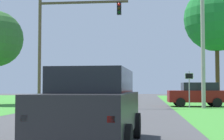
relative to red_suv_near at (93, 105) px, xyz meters
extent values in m
plane|color=#424244|center=(-1.47, 6.55, -1.01)|extent=(120.00, 120.00, 0.00)
cube|color=black|center=(0.00, -0.06, -0.17)|extent=(2.14, 4.79, 0.95)
cube|color=black|center=(0.01, 0.18, 0.61)|extent=(1.84, 2.99, 0.60)
cube|color=red|center=(-0.90, -2.35, -0.12)|extent=(0.14, 0.07, 0.12)
cube|color=red|center=(0.71, -2.42, -0.12)|extent=(0.14, 0.07, 0.12)
cylinder|color=black|center=(-0.93, 1.44, -0.65)|extent=(0.26, 0.73, 0.72)
cylinder|color=black|center=(1.04, 1.37, -0.65)|extent=(0.26, 0.73, 0.72)
cylinder|color=black|center=(-1.04, -1.48, -0.65)|extent=(0.26, 0.73, 0.72)
cube|color=silver|center=(-1.37, 7.43, -0.14)|extent=(2.16, 5.48, 0.94)
cube|color=black|center=(-1.38, 7.16, 0.67)|extent=(1.84, 2.11, 0.68)
cube|color=#B8B8B8|center=(-1.41, 5.75, 0.43)|extent=(1.98, 2.11, 0.20)
cube|color=red|center=(-2.27, 4.77, -0.09)|extent=(0.14, 0.06, 0.12)
cube|color=red|center=(-0.60, 4.73, -0.09)|extent=(0.14, 0.06, 0.12)
cylinder|color=black|center=(-2.35, 9.14, -0.61)|extent=(0.26, 0.81, 0.80)
cylinder|color=black|center=(-0.32, 9.09, -0.61)|extent=(0.26, 0.81, 0.80)
cylinder|color=black|center=(-2.43, 5.77, -0.61)|extent=(0.26, 0.81, 0.80)
cylinder|color=black|center=(-0.40, 5.73, -0.61)|extent=(0.26, 0.81, 0.80)
cylinder|color=brown|center=(-6.81, 16.78, 3.24)|extent=(0.24, 0.24, 8.50)
cube|color=#4C3D2B|center=(-3.42, 16.78, 6.89)|extent=(6.79, 0.16, 0.16)
cube|color=black|center=(-0.71, 16.78, 6.34)|extent=(0.32, 0.28, 0.90)
sphere|color=red|center=(-0.71, 16.63, 6.64)|extent=(0.22, 0.22, 0.22)
sphere|color=black|center=(-0.71, 16.63, 6.34)|extent=(0.22, 0.22, 0.22)
sphere|color=black|center=(-0.71, 16.63, 6.04)|extent=(0.22, 0.22, 0.22)
cylinder|color=gray|center=(4.30, 15.93, 0.29)|extent=(0.08, 0.08, 2.59)
cube|color=white|center=(4.30, 15.90, 1.23)|extent=(0.60, 0.03, 0.44)
cube|color=black|center=(4.30, 15.88, 1.23)|extent=(0.52, 0.01, 0.36)
cylinder|color=#4C351E|center=(7.53, 22.30, 1.68)|extent=(0.36, 0.36, 5.37)
sphere|color=#1C702E|center=(7.53, 22.30, 6.53)|extent=(5.78, 5.78, 5.78)
cube|color=maroon|center=(5.07, 17.87, -0.23)|extent=(4.30, 2.03, 0.87)
cube|color=black|center=(5.28, 17.87, 0.50)|extent=(2.60, 1.75, 0.60)
cube|color=red|center=(2.95, 18.57, -0.19)|extent=(0.06, 0.14, 0.12)
cube|color=red|center=(3.01, 17.02, -0.19)|extent=(0.06, 0.14, 0.12)
cylinder|color=black|center=(6.35, 18.86, -0.67)|extent=(0.69, 0.25, 0.68)
cylinder|color=black|center=(6.41, 16.97, -0.67)|extent=(0.69, 0.25, 0.68)
cylinder|color=black|center=(3.72, 18.77, -0.67)|extent=(0.69, 0.25, 0.68)
cylinder|color=black|center=(3.79, 16.88, -0.67)|extent=(0.69, 0.25, 0.68)
cylinder|color=#9E998E|center=(5.27, 15.85, 3.94)|extent=(0.28, 0.28, 9.90)
camera|label=1|loc=(1.35, -8.47, 0.44)|focal=54.74mm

